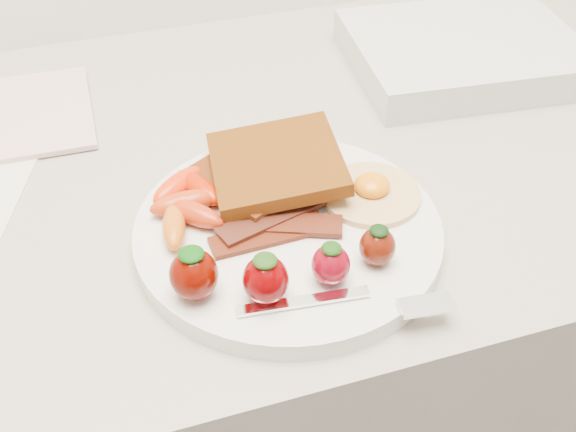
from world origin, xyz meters
name	(u,v)px	position (x,y,z in m)	size (l,w,h in m)	color
counter	(247,409)	(0.00, 1.70, 0.45)	(2.00, 0.60, 0.90)	gray
plate	(288,232)	(0.02, 1.56, 0.91)	(0.27, 0.27, 0.02)	white
toast_lower	(255,176)	(0.01, 1.63, 0.93)	(0.10, 0.10, 0.01)	#4A260B
toast_upper	(276,163)	(0.03, 1.62, 0.94)	(0.12, 0.12, 0.01)	#442809
fried_egg	(371,192)	(0.10, 1.57, 0.92)	(0.11, 0.11, 0.02)	beige
bacon_strips	(275,225)	(0.00, 1.56, 0.92)	(0.12, 0.07, 0.01)	black
baby_carrots	(186,202)	(-0.06, 1.61, 0.93)	(0.07, 0.11, 0.02)	#BD3410
strawberries	(273,269)	(-0.02, 1.49, 0.94)	(0.18, 0.06, 0.05)	#530700
fork	(359,303)	(0.04, 1.45, 0.92)	(0.16, 0.05, 0.00)	white
notepad	(38,113)	(-0.18, 1.83, 0.91)	(0.11, 0.17, 0.01)	beige
appliance	(463,52)	(0.31, 1.79, 0.92)	(0.26, 0.21, 0.04)	silver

